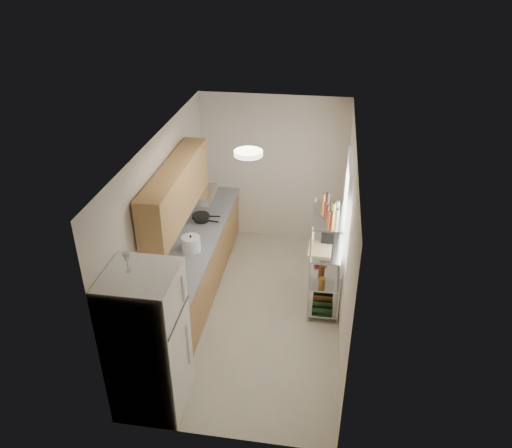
# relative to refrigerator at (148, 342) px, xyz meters

# --- Properties ---
(room) EXTENTS (2.52, 4.42, 2.62)m
(room) POSITION_rel_refrigerator_xyz_m (0.87, 1.82, 0.39)
(room) COLOR #ACA38C
(room) RESTS_ON ground
(counter_run) EXTENTS (0.63, 3.51, 0.90)m
(counter_run) POSITION_rel_refrigerator_xyz_m (-0.05, 2.25, -0.45)
(counter_run) COLOR #A17E44
(counter_run) RESTS_ON ground
(upper_cabinets) EXTENTS (0.33, 2.20, 0.72)m
(upper_cabinets) POSITION_rel_refrigerator_xyz_m (-0.18, 1.92, 0.90)
(upper_cabinets) COLOR #A17E44
(upper_cabinets) RESTS_ON room
(range_hood) EXTENTS (0.50, 0.60, 0.12)m
(range_hood) POSITION_rel_refrigerator_xyz_m (-0.13, 2.72, 0.48)
(range_hood) COLOR #B7BABC
(range_hood) RESTS_ON room
(window) EXTENTS (0.06, 1.00, 1.46)m
(window) POSITION_rel_refrigerator_xyz_m (2.10, 2.17, 0.64)
(window) COLOR white
(window) RESTS_ON room
(bakers_rack) EXTENTS (0.45, 0.90, 1.73)m
(bakers_rack) POSITION_rel_refrigerator_xyz_m (1.88, 2.11, 0.20)
(bakers_rack) COLOR silver
(bakers_rack) RESTS_ON ground
(ceiling_dome) EXTENTS (0.34, 0.34, 0.05)m
(ceiling_dome) POSITION_rel_refrigerator_xyz_m (0.87, 1.52, 1.66)
(ceiling_dome) COLOR white
(ceiling_dome) RESTS_ON room
(refrigerator) EXTENTS (0.75, 0.75, 1.82)m
(refrigerator) POSITION_rel_refrigerator_xyz_m (0.00, 0.00, 0.00)
(refrigerator) COLOR white
(refrigerator) RESTS_ON ground
(wine_glass_a) EXTENTS (0.08, 0.08, 0.21)m
(wine_glass_a) POSITION_rel_refrigerator_xyz_m (-0.12, 0.03, 1.02)
(wine_glass_a) COLOR silver
(wine_glass_a) RESTS_ON refrigerator
(wine_glass_b) EXTENTS (0.07, 0.07, 0.20)m
(wine_glass_b) POSITION_rel_refrigerator_xyz_m (-0.11, 0.03, 1.01)
(wine_glass_b) COLOR silver
(wine_glass_b) RESTS_ON refrigerator
(rice_cooker) EXTENTS (0.27, 0.27, 0.22)m
(rice_cooker) POSITION_rel_refrigerator_xyz_m (-0.03, 1.89, 0.10)
(rice_cooker) COLOR white
(rice_cooker) RESTS_ON counter_run
(frying_pan_large) EXTENTS (0.31, 0.31, 0.05)m
(frying_pan_large) POSITION_rel_refrigerator_xyz_m (-0.13, 2.86, 0.02)
(frying_pan_large) COLOR black
(frying_pan_large) RESTS_ON counter_run
(frying_pan_small) EXTENTS (0.26, 0.26, 0.05)m
(frying_pan_small) POSITION_rel_refrigerator_xyz_m (-0.10, 2.75, 0.02)
(frying_pan_small) COLOR black
(frying_pan_small) RESTS_ON counter_run
(cutting_board) EXTENTS (0.33, 0.42, 0.03)m
(cutting_board) POSITION_rel_refrigerator_xyz_m (1.78, 2.00, 0.12)
(cutting_board) COLOR tan
(cutting_board) RESTS_ON bakers_rack
(espresso_machine) EXTENTS (0.18, 0.27, 0.31)m
(espresso_machine) POSITION_rel_refrigerator_xyz_m (1.87, 2.27, 0.26)
(espresso_machine) COLOR black
(espresso_machine) RESTS_ON bakers_rack
(storage_bag) EXTENTS (0.11, 0.14, 0.15)m
(storage_bag) POSITION_rel_refrigerator_xyz_m (1.75, 2.45, -0.27)
(storage_bag) COLOR maroon
(storage_bag) RESTS_ON bakers_rack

